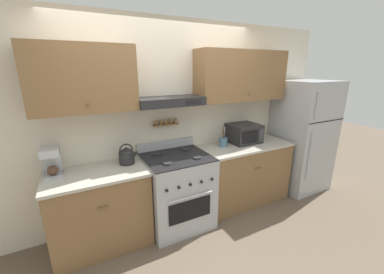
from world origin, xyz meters
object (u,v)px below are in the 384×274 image
(stove_range, at_px, (177,190))
(microwave, at_px, (244,133))
(coffee_maker, at_px, (52,161))
(tea_kettle, at_px, (127,156))
(utensil_crock, at_px, (223,141))
(refrigerator, at_px, (302,136))

(stove_range, distance_m, microwave, 1.30)
(coffee_maker, relative_size, microwave, 0.70)
(tea_kettle, distance_m, microwave, 1.72)
(utensil_crock, bearing_deg, coffee_maker, 179.05)
(stove_range, height_order, coffee_maker, coffee_maker)
(tea_kettle, distance_m, coffee_maker, 0.74)
(stove_range, relative_size, coffee_maker, 3.39)
(microwave, distance_m, utensil_crock, 0.39)
(stove_range, relative_size, tea_kettle, 4.33)
(tea_kettle, relative_size, microwave, 0.55)
(refrigerator, xyz_separation_m, utensil_crock, (-1.47, 0.16, 0.08))
(stove_range, relative_size, microwave, 2.36)
(refrigerator, height_order, utensil_crock, refrigerator)
(refrigerator, distance_m, microwave, 1.11)
(stove_range, distance_m, refrigerator, 2.29)
(tea_kettle, xyz_separation_m, coffee_maker, (-0.74, 0.03, 0.06))
(refrigerator, bearing_deg, microwave, 170.95)
(stove_range, distance_m, coffee_maker, 1.44)
(stove_range, bearing_deg, refrigerator, -0.52)
(tea_kettle, relative_size, coffee_maker, 0.78)
(microwave, bearing_deg, refrigerator, -9.05)
(tea_kettle, bearing_deg, refrigerator, -3.17)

